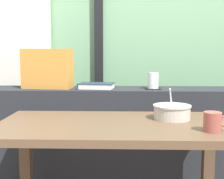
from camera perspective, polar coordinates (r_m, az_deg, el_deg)
name	(u,v)px	position (r m, az deg, el deg)	size (l,w,h in m)	color
outdoor_backdrop	(116,10)	(2.71, 0.74, 14.41)	(4.80, 0.08, 2.80)	#7AAD7F
curtain_left_panel	(17,28)	(2.74, -17.16, 10.88)	(0.56, 0.06, 2.50)	silver
window_divider_post	(99,22)	(2.64, -2.47, 12.43)	(0.07, 0.05, 2.60)	black
dark_console_ledge	(114,147)	(2.13, 0.34, -10.61)	(2.80, 0.30, 0.81)	#23262B
breakfast_table	(115,147)	(1.52, 0.60, -10.65)	(1.14, 0.59, 0.71)	brown
coaster_square	(153,89)	(2.02, 7.58, 0.15)	(0.10, 0.10, 0.01)	black
juice_glass	(153,81)	(2.02, 7.60, 1.55)	(0.07, 0.07, 0.10)	white
closed_book	(96,86)	(2.01, -2.93, 0.65)	(0.24, 0.18, 0.04)	#1E2D47
throw_pillow	(48,69)	(2.10, -11.80, 3.80)	(0.32, 0.14, 0.26)	#D18938
soup_bowl	(172,112)	(1.60, 11.02, -4.09)	(0.19, 0.19, 0.16)	#BCB7A8
ceramic_mug	(213,122)	(1.39, 18.15, -5.70)	(0.11, 0.08, 0.08)	#9E4C42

